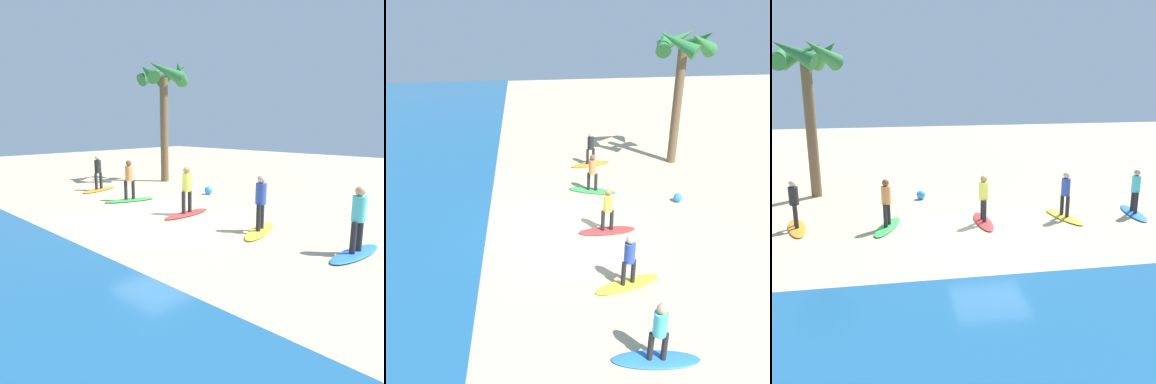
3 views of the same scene
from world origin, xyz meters
TOP-DOWN VIEW (x-y plane):
  - ground_plane at (0.00, 0.00)m, footprint 60.00×60.00m
  - surfboard_blue at (-5.83, -1.36)m, footprint 0.82×2.15m
  - surfer_blue at (-5.83, -1.36)m, footprint 0.32×0.46m
  - surfboard_yellow at (-3.08, -1.37)m, footprint 1.10×2.17m
  - surfer_yellow at (-3.08, -1.37)m, footprint 0.32×0.45m
  - surfboard_red at (-0.05, -1.35)m, footprint 0.60×2.11m
  - surfer_red at (-0.05, -1.35)m, footprint 0.32×0.46m
  - surfboard_green at (3.32, -1.35)m, footprint 1.24×2.16m
  - surfer_green at (3.32, -1.35)m, footprint 0.32×0.44m
  - surfboard_orange at (6.38, -1.77)m, footprint 1.05×2.17m
  - surfer_orange at (6.38, -1.77)m, footprint 0.32×0.45m
  - palm_tree at (6.28, -6.01)m, footprint 2.88×3.03m
  - beach_ball at (1.90, -4.75)m, footprint 0.37×0.37m

SIDE VIEW (x-z plane):
  - ground_plane at x=0.00m, z-range 0.00..0.00m
  - surfboard_blue at x=-5.83m, z-range 0.00..0.09m
  - surfboard_yellow at x=-3.08m, z-range 0.00..0.09m
  - surfboard_red at x=-0.05m, z-range 0.00..0.09m
  - surfboard_green at x=3.32m, z-range 0.00..0.09m
  - surfboard_orange at x=6.38m, z-range 0.00..0.09m
  - beach_ball at x=1.90m, z-range 0.00..0.37m
  - surfer_blue at x=-5.83m, z-range 0.22..1.86m
  - surfer_yellow at x=-3.08m, z-range 0.22..1.86m
  - surfer_red at x=-0.05m, z-range 0.22..1.86m
  - surfer_green at x=3.32m, z-range 0.22..1.86m
  - surfer_orange at x=6.38m, z-range 0.22..1.86m
  - palm_tree at x=6.28m, z-range 2.00..8.61m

